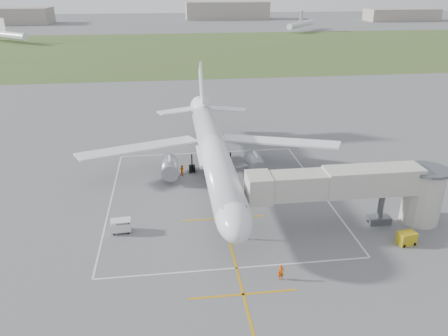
{
  "coord_description": "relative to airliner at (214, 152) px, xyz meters",
  "views": [
    {
      "loc": [
        -5.88,
        -55.55,
        26.43
      ],
      "look_at": [
        0.82,
        -4.0,
        4.0
      ],
      "focal_mm": 35.0,
      "sensor_mm": 36.0,
      "label": 1
    }
  ],
  "objects": [
    {
      "name": "ground",
      "position": [
        0.0,
        -0.75,
        -4.39
      ],
      "size": [
        700.0,
        700.0,
        0.0
      ],
      "primitive_type": "plane",
      "color": "#5D5D60",
      "rests_on": "ground"
    },
    {
      "name": "grass_strip",
      "position": [
        0.0,
        129.25,
        -4.38
      ],
      "size": [
        700.0,
        120.0,
        0.02
      ],
      "primitive_type": "cube",
      "color": "#3E5726",
      "rests_on": "ground"
    },
    {
      "name": "distant_aircraft",
      "position": [
        -4.35,
        177.24,
        -0.8
      ],
      "size": [
        173.43,
        56.25,
        8.85
      ],
      "color": "silver",
      "rests_on": "ground"
    },
    {
      "name": "baggage_cart",
      "position": [
        -11.96,
        -12.34,
        -3.6
      ],
      "size": [
        2.3,
        1.45,
        1.56
      ],
      "rotation": [
        0.0,
        0.0,
        0.05
      ],
      "color": "silver",
      "rests_on": "ground"
    },
    {
      "name": "ramp_worker_nose",
      "position": [
        3.91,
        -23.07,
        -3.57
      ],
      "size": [
        0.62,
        0.43,
        1.64
      ],
      "primitive_type": "imported",
      "rotation": [
        0.0,
        0.0,
        -0.07
      ],
      "color": "#D64A06",
      "rests_on": "ground"
    },
    {
      "name": "jet_bridge",
      "position": [
        15.72,
        -14.25,
        0.35
      ],
      "size": [
        23.4,
        5.0,
        7.2
      ],
      "color": "#AFAB9E",
      "rests_on": "ground"
    },
    {
      "name": "apron_markings",
      "position": [
        0.0,
        -6.57,
        -4.38
      ],
      "size": [
        28.2,
        60.0,
        0.01
      ],
      "color": "#C0850B",
      "rests_on": "ground"
    },
    {
      "name": "distant_hangars",
      "position": [
        -16.15,
        264.44,
        0.78
      ],
      "size": [
        345.0,
        49.0,
        12.0
      ],
      "color": "gray",
      "rests_on": "ground"
    },
    {
      "name": "ramp_worker_wing",
      "position": [
        -4.39,
        2.59,
        -3.57
      ],
      "size": [
        0.92,
        1.0,
        1.64
      ],
      "primitive_type": "imported",
      "rotation": [
        0.0,
        0.0,
        2.06
      ],
      "color": "orange",
      "rests_on": "ground"
    },
    {
      "name": "airliner",
      "position": [
        0.0,
        0.0,
        0.0
      ],
      "size": [
        38.93,
        46.75,
        13.52
      ],
      "color": "silver",
      "rests_on": "ground"
    },
    {
      "name": "gpu_unit",
      "position": [
        18.98,
        -18.81,
        -3.7
      ],
      "size": [
        2.05,
        1.58,
        1.41
      ],
      "rotation": [
        0.0,
        0.0,
        0.15
      ],
      "color": "#B09916",
      "rests_on": "ground"
    }
  ]
}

